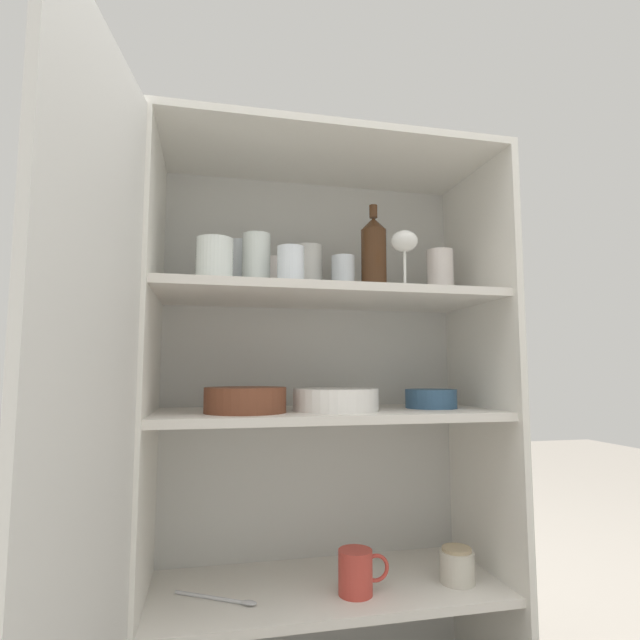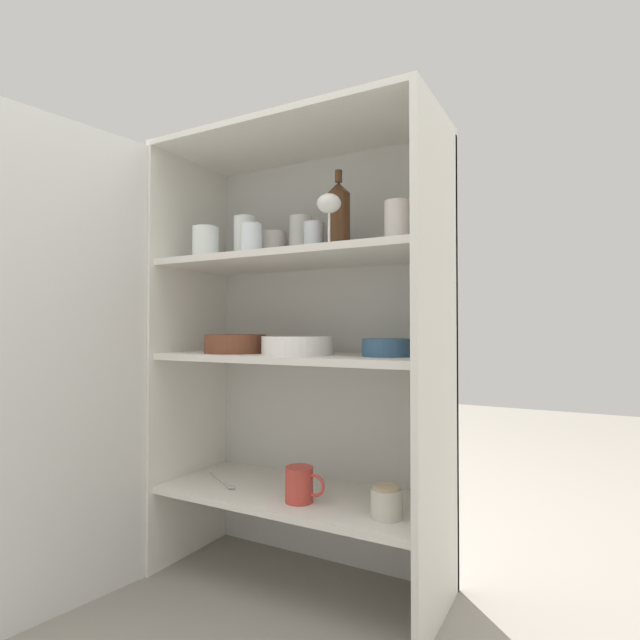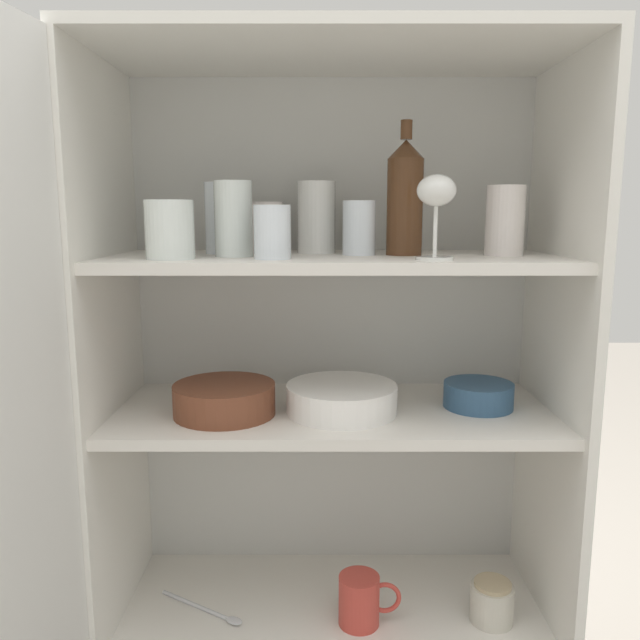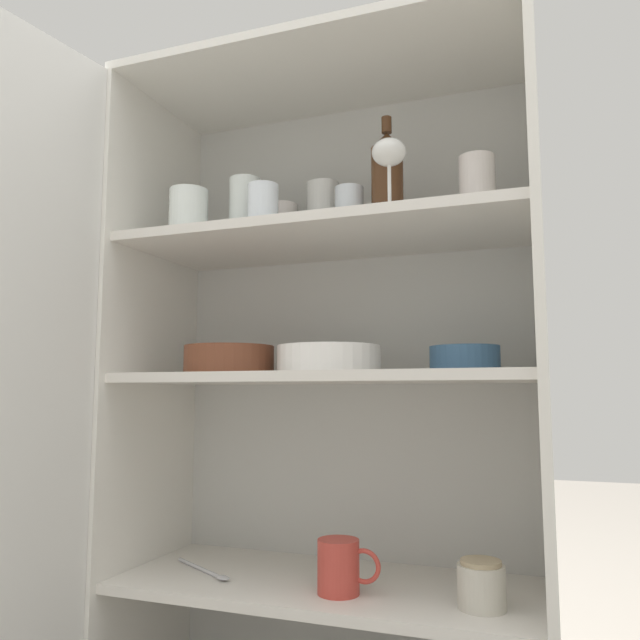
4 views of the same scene
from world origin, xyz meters
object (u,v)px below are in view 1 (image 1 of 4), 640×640
object	(u,v)px
wine_bottle	(374,256)
mixing_bowl_large	(245,399)
storage_jar	(457,565)
plate_stack_white	(336,400)
coffee_mug_primary	(357,572)
serving_bowl_small	(431,398)

from	to	relation	value
wine_bottle	mixing_bowl_large	bearing A→B (deg)	-171.09
wine_bottle	storage_jar	bearing A→B (deg)	-23.53
plate_stack_white	storage_jar	distance (m)	0.50
plate_stack_white	mixing_bowl_large	xyz separation A→B (m)	(-0.22, -0.01, 0.01)
storage_jar	mixing_bowl_large	bearing A→B (deg)	177.31
storage_jar	coffee_mug_primary	bearing A→B (deg)	-178.15
wine_bottle	plate_stack_white	xyz separation A→B (m)	(-0.12, -0.04, -0.37)
mixing_bowl_large	storage_jar	bearing A→B (deg)	-2.69
plate_stack_white	serving_bowl_small	xyz separation A→B (m)	(0.27, 0.03, 0.00)
wine_bottle	serving_bowl_small	xyz separation A→B (m)	(0.15, -0.01, -0.37)
wine_bottle	coffee_mug_primary	size ratio (longest dim) A/B	2.02
wine_bottle	storage_jar	size ratio (longest dim) A/B	2.94
coffee_mug_primary	storage_jar	size ratio (longest dim) A/B	1.45
wine_bottle	coffee_mug_primary	xyz separation A→B (m)	(-0.08, -0.09, -0.76)
plate_stack_white	coffee_mug_primary	size ratio (longest dim) A/B	1.74
serving_bowl_small	coffee_mug_primary	bearing A→B (deg)	-161.63
plate_stack_white	mixing_bowl_large	size ratio (longest dim) A/B	1.10
serving_bowl_small	storage_jar	size ratio (longest dim) A/B	1.61
wine_bottle	serving_bowl_small	world-z (taller)	wine_bottle
plate_stack_white	coffee_mug_primary	bearing A→B (deg)	-50.39
wine_bottle	mixing_bowl_large	world-z (taller)	wine_bottle
wine_bottle	storage_jar	world-z (taller)	wine_bottle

